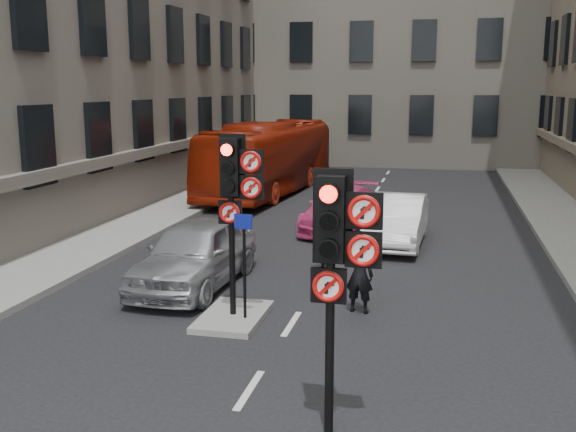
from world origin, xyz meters
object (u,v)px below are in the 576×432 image
at_px(signal_far, 235,186).
at_px(car_silver, 195,253).
at_px(bus_red, 269,158).
at_px(info_sign, 244,251).
at_px(motorcyclist, 359,275).
at_px(car_white, 397,220).
at_px(signal_near, 337,247).
at_px(motorcycle, 324,250).
at_px(car_pink, 341,209).

relative_size(signal_far, car_silver, 0.78).
distance_m(bus_red, info_sign, 16.44).
relative_size(car_silver, motorcyclist, 2.88).
bearing_deg(car_white, signal_far, -107.34).
height_order(signal_near, car_silver, signal_near).
height_order(signal_far, bus_red, signal_far).
bearing_deg(motorcycle, car_silver, -148.72).
xyz_separation_m(signal_far, motorcycle, (1.05, 4.09, -2.18)).
distance_m(signal_far, motorcycle, 4.75).
bearing_deg(info_sign, car_white, 76.92).
distance_m(signal_near, signal_far, 4.77).
bearing_deg(info_sign, car_silver, 135.16).
bearing_deg(motorcycle, bus_red, 103.99).
relative_size(bus_red, info_sign, 5.30).
distance_m(car_silver, motorcyclist, 4.07).
bearing_deg(car_pink, bus_red, 126.73).
distance_m(car_white, motorcycle, 3.63).
bearing_deg(car_white, car_pink, 140.73).
bearing_deg(motorcyclist, info_sign, 39.40).
bearing_deg(car_white, motorcyclist, -90.53).
relative_size(signal_near, car_pink, 0.77).
bearing_deg(car_pink, signal_near, -76.39).
xyz_separation_m(signal_near, signal_far, (-2.60, 4.00, 0.12)).
bearing_deg(car_white, info_sign, -105.45).
relative_size(signal_near, car_white, 0.82).
height_order(car_white, motorcycle, car_white).
height_order(motorcycle, info_sign, info_sign).
bearing_deg(car_pink, info_sign, -87.77).
bearing_deg(signal_far, bus_red, 102.04).
relative_size(signal_far, motorcyclist, 2.24).
relative_size(car_silver, car_pink, 0.99).
xyz_separation_m(car_white, motorcyclist, (-0.35, -6.33, 0.08)).
distance_m(car_silver, motorcycle, 3.40).
xyz_separation_m(car_white, bus_red, (-6.05, 8.54, 0.82)).
xyz_separation_m(motorcycle, info_sign, (-0.83, -4.27, 0.94)).
bearing_deg(car_pink, car_silver, -103.08).
bearing_deg(car_silver, bus_red, 99.36).
xyz_separation_m(signal_near, bus_red, (-5.99, 19.87, -1.05)).
bearing_deg(motorcycle, signal_near, -85.76).
xyz_separation_m(bus_red, info_sign, (3.60, -16.04, -0.07)).
distance_m(motorcycle, info_sign, 4.45).
relative_size(signal_near, signal_far, 1.00).
bearing_deg(car_silver, car_pink, 73.55).
bearing_deg(signal_far, car_silver, 129.05).
xyz_separation_m(signal_far, car_white, (2.66, 7.33, -1.98)).
xyz_separation_m(signal_far, motorcyclist, (2.32, 1.01, -1.90)).
bearing_deg(car_pink, signal_far, -89.18).
relative_size(signal_far, car_pink, 0.77).
distance_m(car_pink, motorcyclist, 8.20).
bearing_deg(car_white, car_silver, -126.25).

